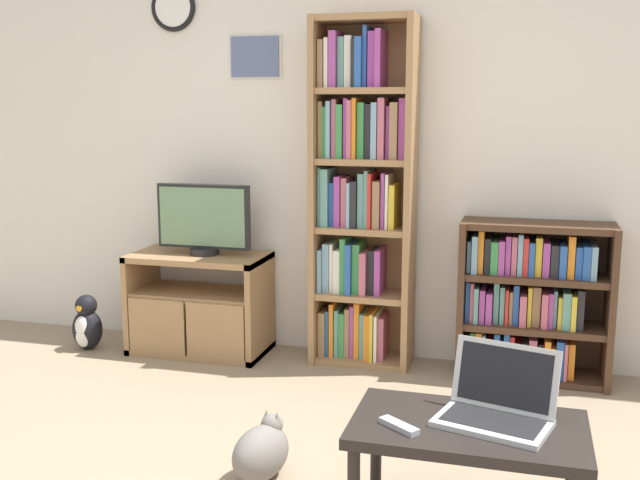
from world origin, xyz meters
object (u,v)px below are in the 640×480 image
Objects in this scene: tv_stand at (199,303)px; laptop at (498,403)px; television at (204,220)px; bookshelf_short at (529,302)px; coffee_table at (468,438)px; remote_near_laptop at (399,426)px; penguin_figurine at (87,325)px; cat at (262,452)px; bookshelf_tall at (360,195)px.

laptop is (1.85, -1.54, 0.17)m from tv_stand.
television reaches higher than bookshelf_short.
bookshelf_short is at bearing 2.35° from television.
remote_near_laptop is at bearing -155.62° from coffee_table.
laptop is at bearing 152.00° from remote_near_laptop.
bookshelf_short is 2.68m from penguin_figurine.
television is 3.77× the size of remote_near_laptop.
bookshelf_short is 1.65m from laptop.
cat is 1.63× the size of penguin_figurine.
bookshelf_tall is 1.90m from penguin_figurine.
bookshelf_tall reaches higher than remote_near_laptop.
laptop reaches higher than remote_near_laptop.
television is 0.97m from bookshelf_tall.
remote_near_laptop reaches higher than cat.
bookshelf_tall is at bearing 103.00° from cat.
television reaches higher than penguin_figurine.
tv_stand reaches higher than coffee_table.
laptop is (-0.11, -1.64, 0.05)m from bookshelf_short.
bookshelf_tall reaches higher than bookshelf_short.
remote_near_laptop is 0.75m from cat.
television is 0.66× the size of bookshelf_short.
penguin_figurine is (-2.23, 1.55, -0.27)m from remote_near_laptop.
coffee_table is 2.86m from penguin_figurine.
television is at bearing 136.74° from coffee_table.
remote_near_laptop is (-0.32, -0.16, -0.05)m from laptop.
laptop is 1.01m from cat.
bookshelf_short is 5.69× the size of remote_near_laptop.
tv_stand is 1.46× the size of cat.
bookshelf_tall is 1.76m from cat.
bookshelf_tall is 2.27× the size of bookshelf_short.
cat is (0.92, -1.41, -0.19)m from tv_stand.
bookshelf_tall is 1.98m from coffee_table.
coffee_table is 1.85× the size of laptop.
bookshelf_short reaches higher than penguin_figurine.
bookshelf_short reaches higher than cat.
bookshelf_short is 1.71m from coffee_table.
television is 1.33× the size of laptop.
penguin_figurine is (-1.62, 1.26, 0.04)m from cat.
laptop is (1.81, -1.56, -0.35)m from television.
coffee_table is at bearing -96.70° from bookshelf_short.
television is at bearing -177.65° from bookshelf_short.
bookshelf_short is at bearing 2.93° from tv_stand.
laptop is (0.86, -1.65, -0.52)m from bookshelf_tall.
television is (0.04, 0.02, 0.52)m from tv_stand.
tv_stand is 2.42m from laptop.
remote_near_laptop is at bearing -73.33° from bookshelf_tall.
bookshelf_short is at bearing 5.37° from penguin_figurine.
coffee_table is at bearing -65.70° from bookshelf_tall.
tv_stand reaches higher than cat.
remote_near_laptop is at bearing -48.03° from tv_stand.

